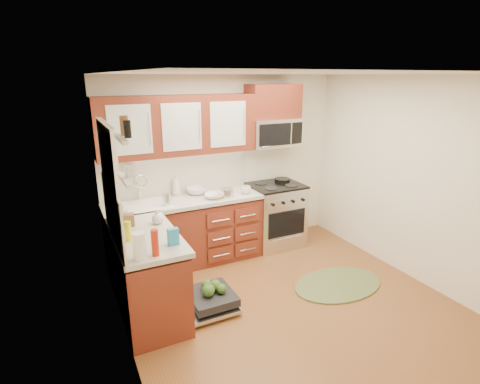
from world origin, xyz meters
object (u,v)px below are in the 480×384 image
microwave (273,132)px  stock_pot (226,193)px  skillet (282,180)px  upper_cabinets (178,125)px  range (275,215)px  dishwasher (208,301)px  paper_towel_roll (139,246)px  bowl_b (197,191)px  sink (145,215)px  cup (246,190)px  cutting_board (220,197)px  bowl_a (214,196)px  rug (338,284)px

microwave → stock_pot: size_ratio=3.99×
skillet → upper_cabinets: bearing=178.6°
range → dishwasher: (-1.54, -1.13, -0.38)m
upper_cabinets → paper_towel_roll: bearing=-118.9°
upper_cabinets → bowl_b: upper_cabinets is taller
skillet → bowl_b: bearing=178.0°
skillet → stock_pot: stock_pot is taller
microwave → bowl_b: bearing=178.3°
sink → skillet: skillet is taller
cup → sink: bearing=174.9°
cutting_board → paper_towel_roll: 1.87m
cup → cutting_board: bearing=179.6°
upper_cabinets → range: bearing=-5.9°
cutting_board → cup: 0.39m
sink → bowl_a: bearing=-7.4°
microwave → bowl_b: size_ratio=2.70×
range → cutting_board: 1.06m
microwave → rug: size_ratio=0.65×
cup → bowl_a: bearing=179.4°
upper_cabinets → cup: 1.26m
range → rug: range is taller
sink → paper_towel_roll: (-0.35, -1.43, 0.25)m
upper_cabinets → skillet: 1.82m
range → bowl_a: (-1.03, -0.13, 0.48)m
cutting_board → cup: (0.38, -0.00, 0.04)m
skillet → bowl_a: skillet is taller
stock_pot → dishwasher: bearing=-124.4°
rug → cutting_board: bearing=129.8°
skillet → cup: 0.78m
stock_pot → bowl_b: size_ratio=0.68×
microwave → bowl_a: (-1.03, -0.25, -0.74)m
upper_cabinets → bowl_a: size_ratio=8.25×
sink → dishwasher: sink is taller
sink → cup: size_ratio=4.57×
dishwasher → cutting_board: cutting_board is taller
stock_pot → bowl_a: bearing=173.8°
dishwasher → paper_towel_roll: size_ratio=2.78×
sink → stock_pot: 1.09m
microwave → dishwasher: (-1.54, -1.25, -1.60)m
microwave → cup: size_ratio=5.60×
microwave → stock_pot: 1.16m
stock_pot → rug: bearing=-52.3°
upper_cabinets → cup: upper_cabinets is taller
bowl_b → stock_pot: bearing=-44.1°
upper_cabinets → sink: size_ratio=3.31×
bowl_a → cup: cup is taller
paper_towel_roll → cup: (1.71, 1.31, -0.07)m
sink → rug: size_ratio=0.53×
range → bowl_b: size_ratio=3.37×
microwave → dishwasher: size_ratio=1.09×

